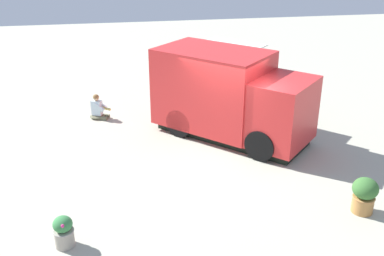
# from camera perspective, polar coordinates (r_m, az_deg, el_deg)

# --- Properties ---
(ground_plane) EXTENTS (40.00, 40.00, 0.00)m
(ground_plane) POSITION_cam_1_polar(r_m,az_deg,el_deg) (13.07, 4.39, -2.55)
(ground_plane) COLOR #B1B09B
(food_truck) EXTENTS (4.67, 4.68, 2.57)m
(food_truck) POSITION_cam_1_polar(r_m,az_deg,el_deg) (13.43, 4.71, 3.88)
(food_truck) COLOR red
(food_truck) RESTS_ON ground_plane
(person_customer) EXTENTS (0.61, 0.78, 0.84)m
(person_customer) POSITION_cam_1_polar(r_m,az_deg,el_deg) (15.30, -11.79, 2.30)
(person_customer) COLOR #69674B
(person_customer) RESTS_ON ground_plane
(planter_flowering_near) EXTENTS (0.56, 0.56, 0.84)m
(planter_flowering_near) POSITION_cam_1_polar(r_m,az_deg,el_deg) (10.71, 20.95, -7.81)
(planter_flowering_near) COLOR #B37B41
(planter_flowering_near) RESTS_ON ground_plane
(planter_flowering_far) EXTENTS (0.41, 0.41, 0.68)m
(planter_flowering_far) POSITION_cam_1_polar(r_m,az_deg,el_deg) (9.44, -15.91, -12.46)
(planter_flowering_far) COLOR #A5998B
(planter_flowering_far) RESTS_ON ground_plane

